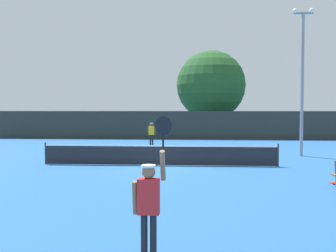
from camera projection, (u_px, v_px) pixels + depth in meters
The scene contains 11 objects.
ground_plane at pixel (159, 165), 18.12m from camera, with size 120.00×120.00×0.00m, color #235693.
tennis_net at pixel (159, 155), 18.10m from camera, with size 11.16×0.08×1.07m.
perimeter_fence at pixel (176, 125), 33.98m from camera, with size 33.41×0.12×2.51m, color #2D332D.
player_serving at pixel (149, 198), 6.64m from camera, with size 0.67×0.40×2.56m.
player_receiving at pixel (151, 132), 27.32m from camera, with size 0.57×0.25×1.69m.
tennis_ball at pixel (156, 158), 20.73m from camera, with size 0.07×0.07×0.07m, color #CCE033.
spare_racket at pixel (334, 183), 13.73m from camera, with size 0.28×0.52×0.04m.
light_pole at pixel (302, 73), 21.50m from camera, with size 1.18×0.28×8.32m.
large_tree at pixel (211, 85), 38.53m from camera, with size 6.95×6.95×8.58m.
parked_car_near at pixel (197, 127), 40.51m from camera, with size 2.37×4.39×1.69m.
parked_car_mid at pixel (238, 127), 41.13m from camera, with size 2.00×4.24×1.69m.
Camera 1 is at (1.65, -17.95, 2.67)m, focal length 40.83 mm.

